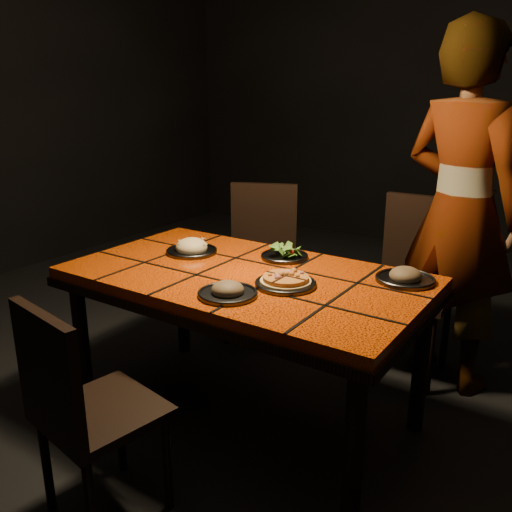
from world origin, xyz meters
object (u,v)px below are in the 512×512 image
Objects in this scene: plate_pasta at (192,249)px; chair_near at (80,403)px; chair_far_left at (261,249)px; plate_pizza at (286,282)px; dining_table at (245,289)px; chair_far_right at (415,273)px; diner at (460,212)px.

chair_near is at bearing -72.74° from plate_pasta.
chair_far_left is 1.23m from plate_pizza.
plate_pasta is (-0.64, 0.15, 0.00)m from plate_pizza.
dining_table is 1.08m from chair_far_right.
plate_pizza is at bearing -102.56° from chair_near.
diner is 1.10m from plate_pizza.
plate_pizza is (0.34, 0.82, 0.27)m from chair_near.
chair_far_right is at bearing 17.30° from diner.
chair_far_right is (0.58, 1.83, 0.06)m from chair_near.
chair_near is 1.05m from plate_pasta.
chair_far_right is 3.82× the size of plate_pasta.
dining_table is at bearing -119.42° from chair_far_right.
chair_near is 1.92m from chair_far_right.
dining_table is 0.89m from chair_near.
chair_far_right reaches higher than chair_far_left.
chair_far_left reaches higher than chair_near.
chair_far_right reaches higher than plate_pasta.
chair_far_left is at bearing 119.28° from dining_table.
dining_table is 1.65× the size of chair_far_right.
chair_far_left is 0.98× the size of chair_far_right.
chair_far_right reaches higher than plate_pizza.
plate_pizza is at bearing -11.17° from dining_table.
chair_far_right reaches higher than chair_near.
chair_far_right is at bearing 76.64° from plate_pizza.
diner is at bearing 54.07° from dining_table.
diner is (0.20, -0.01, 0.38)m from chair_far_right.
diner is at bearing 38.09° from plate_pasta.
chair_far_right is at bearing -97.69° from chair_near.
chair_far_left is 3.71× the size of plate_pizza.
diner is 7.23× the size of plate_pizza.
plate_pasta reaches higher than dining_table.
chair_far_left reaches higher than plate_pasta.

